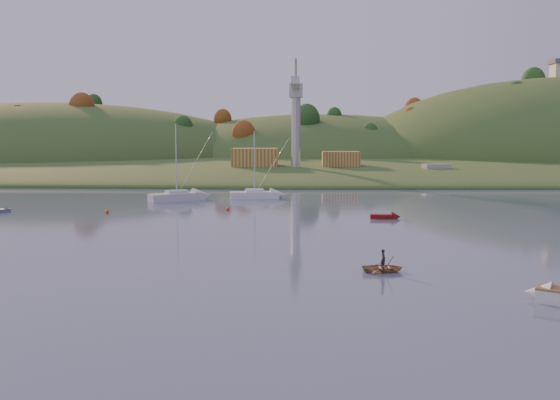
{
  "coord_description": "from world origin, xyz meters",
  "views": [
    {
      "loc": [
        3.4,
        -29.47,
        10.86
      ],
      "look_at": [
        1.12,
        36.4,
        3.77
      ],
      "focal_mm": 40.0,
      "sensor_mm": 36.0,
      "label": 1
    }
  ],
  "objects_px": {
    "canoe": "(383,268)",
    "red_tender": "(389,216)",
    "sailboat_near": "(177,196)",
    "grey_dinghy": "(4,210)",
    "sailboat_far": "(255,194)"
  },
  "relations": [
    {
      "from": "red_tender",
      "to": "grey_dinghy",
      "type": "relative_size",
      "value": 1.24
    },
    {
      "from": "sailboat_near",
      "to": "grey_dinghy",
      "type": "distance_m",
      "value": 25.94
    },
    {
      "from": "sailboat_far",
      "to": "sailboat_near",
      "type": "bearing_deg",
      "value": -169.64
    },
    {
      "from": "sailboat_far",
      "to": "grey_dinghy",
      "type": "relative_size",
      "value": 3.59
    },
    {
      "from": "red_tender",
      "to": "sailboat_far",
      "type": "bearing_deg",
      "value": 130.46
    },
    {
      "from": "sailboat_near",
      "to": "sailboat_far",
      "type": "relative_size",
      "value": 1.1
    },
    {
      "from": "red_tender",
      "to": "grey_dinghy",
      "type": "xyz_separation_m",
      "value": [
        -52.35,
        4.94,
        -0.05
      ]
    },
    {
      "from": "sailboat_far",
      "to": "red_tender",
      "type": "relative_size",
      "value": 2.89
    },
    {
      "from": "sailboat_near",
      "to": "red_tender",
      "type": "xyz_separation_m",
      "value": [
        31.3,
        -20.09,
        -0.52
      ]
    },
    {
      "from": "canoe",
      "to": "red_tender",
      "type": "height_order",
      "value": "red_tender"
    },
    {
      "from": "sailboat_near",
      "to": "red_tender",
      "type": "distance_m",
      "value": 37.19
    },
    {
      "from": "red_tender",
      "to": "grey_dinghy",
      "type": "bearing_deg",
      "value": 176.72
    },
    {
      "from": "grey_dinghy",
      "to": "canoe",
      "type": "bearing_deg",
      "value": -98.31
    },
    {
      "from": "sailboat_far",
      "to": "red_tender",
      "type": "bearing_deg",
      "value": -59.24
    },
    {
      "from": "sailboat_near",
      "to": "sailboat_far",
      "type": "bearing_deg",
      "value": -15.43
    }
  ]
}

